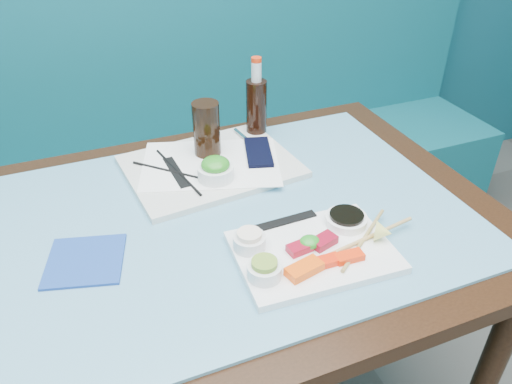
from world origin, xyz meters
name	(u,v)px	position (x,y,z in m)	size (l,w,h in m)	color
booth_bench	(143,180)	(0.00, 2.29, 0.37)	(3.00, 0.56, 1.17)	#0F5661
dining_table	(200,254)	(0.00, 1.45, 0.67)	(1.40, 0.90, 0.75)	black
glass_top	(198,224)	(0.00, 1.45, 0.75)	(1.22, 0.76, 0.01)	#5B99B7
sashimi_plate	(313,252)	(0.19, 1.26, 0.77)	(0.32, 0.23, 0.02)	white
salmon_left	(304,269)	(0.14, 1.20, 0.78)	(0.07, 0.04, 0.02)	#FF520A
salmon_mid	(326,262)	(0.19, 1.21, 0.78)	(0.06, 0.03, 0.01)	#F62709
salmon_right	(349,257)	(0.24, 1.20, 0.78)	(0.06, 0.03, 0.01)	#FB310A
tuna_left	(300,248)	(0.16, 1.26, 0.78)	(0.05, 0.03, 0.02)	maroon
tuna_right	(324,241)	(0.22, 1.26, 0.78)	(0.05, 0.03, 0.02)	maroon
seaweed_garnish	(310,242)	(0.19, 1.27, 0.79)	(0.04, 0.04, 0.02)	#218B20
ramekin_wasabi	(264,271)	(0.07, 1.22, 0.79)	(0.07, 0.07, 0.03)	white
wasabi_fill	(264,263)	(0.07, 1.22, 0.81)	(0.05, 0.05, 0.01)	olive
ramekin_ginger	(249,242)	(0.07, 1.31, 0.79)	(0.07, 0.07, 0.03)	silver
ginger_fill	(249,234)	(0.07, 1.31, 0.81)	(0.05, 0.05, 0.01)	#F8E2CB
soy_dish	(346,220)	(0.30, 1.31, 0.78)	(0.09, 0.09, 0.02)	white
soy_fill	(347,215)	(0.30, 1.31, 0.80)	(0.08, 0.08, 0.01)	black
lemon_wedge	(383,232)	(0.34, 1.23, 0.80)	(0.04, 0.04, 0.03)	#F7F575
chopstick_sleeve	(286,221)	(0.18, 1.36, 0.78)	(0.14, 0.02, 0.00)	black
wooden_chopstick_a	(364,239)	(0.30, 1.24, 0.78)	(0.01, 0.01, 0.23)	#9E864A
wooden_chopstick_b	(368,237)	(0.31, 1.24, 0.78)	(0.01, 0.01, 0.25)	tan
serving_tray	(211,166)	(0.10, 1.66, 0.77)	(0.43, 0.32, 0.02)	silver
paper_placemat	(211,163)	(0.10, 1.66, 0.77)	(0.35, 0.25, 0.00)	white
seaweed_bowl	(216,173)	(0.09, 1.59, 0.79)	(0.09, 0.09, 0.04)	white
seaweed_salad	(215,164)	(0.09, 1.59, 0.82)	(0.07, 0.07, 0.04)	#28851E
cola_glass	(207,129)	(0.11, 1.72, 0.85)	(0.07, 0.07, 0.15)	black
navy_pouch	(258,152)	(0.23, 1.66, 0.78)	(0.07, 0.15, 0.01)	black
fork	(243,136)	(0.23, 1.77, 0.78)	(0.01, 0.01, 0.09)	silver
black_chopstick_a	(175,172)	(0.00, 1.65, 0.78)	(0.01, 0.01, 0.25)	black
black_chopstick_b	(178,171)	(0.01, 1.65, 0.78)	(0.01, 0.01, 0.25)	black
tray_sleeve	(176,172)	(0.00, 1.65, 0.78)	(0.03, 0.16, 0.00)	black
cola_bottle_body	(256,109)	(0.28, 1.79, 0.84)	(0.06, 0.06, 0.17)	black
cola_bottle_neck	(256,72)	(0.28, 1.79, 0.95)	(0.03, 0.03, 0.05)	silver
cola_bottle_cap	(256,60)	(0.28, 1.79, 0.99)	(0.03, 0.03, 0.01)	red
blue_napkin	(85,261)	(-0.25, 1.41, 0.76)	(0.15, 0.15, 0.01)	navy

